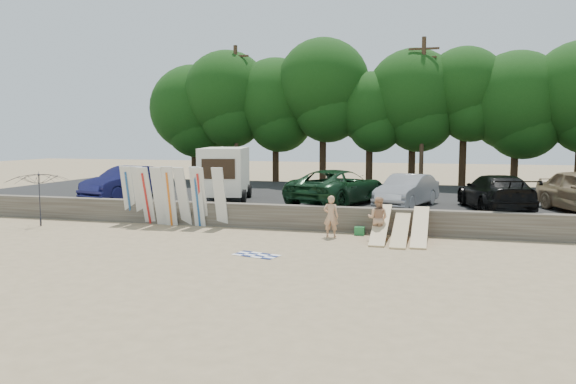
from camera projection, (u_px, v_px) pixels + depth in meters
The scene contains 28 objects.
ground at pixel (343, 246), 19.56m from camera, with size 120.00×120.00×0.00m, color tan.
seawall at pixel (356, 220), 22.39m from camera, with size 44.00×0.50×1.00m, color #6B6356.
parking_lot at pixel (377, 202), 29.59m from camera, with size 44.00×14.50×0.70m, color #282828.
treeline at pixel (380, 98), 35.79m from camera, with size 32.91×6.61×9.44m.
utility_poles at pixel (422, 109), 33.81m from camera, with size 25.80×0.26×9.00m.
box_trailer at pixel (225, 171), 27.17m from camera, with size 3.02×4.37×2.56m.
car_0 at pixel (127, 182), 28.14m from camera, with size 1.70×4.88×1.61m, color #141549.
car_1 at pixel (337, 187), 25.72m from camera, with size 2.65×5.76×1.60m, color black.
car_2 at pixel (407, 191), 24.83m from camera, with size 1.52×4.35×1.43m, color #9D9CA1.
car_3 at pixel (495, 192), 23.61m from camera, with size 2.13×5.24×1.52m, color black.
surfboard_upright_0 at pixel (129, 194), 24.63m from camera, with size 0.50×0.06×2.60m, color silver.
surfboard_upright_1 at pixel (140, 195), 24.45m from camera, with size 0.50×0.06×2.60m, color silver.
surfboard_upright_2 at pixel (146, 196), 24.18m from camera, with size 0.50×0.06×2.60m, color silver.
surfboard_upright_3 at pixel (159, 196), 23.95m from camera, with size 0.50×0.06×2.60m, color silver.
surfboard_upright_4 at pixel (169, 196), 23.80m from camera, with size 0.50×0.06×2.60m, color silver.
surfboard_upright_5 at pixel (183, 197), 23.77m from camera, with size 0.50×0.06×2.60m, color silver.
surfboard_upright_6 at pixel (197, 197), 23.62m from camera, with size 0.50×0.06×2.60m, color silver.
surfboard_upright_7 at pixel (200, 197), 23.63m from camera, with size 0.50×0.06×2.60m, color silver.
surfboard_upright_8 at pixel (220, 198), 23.37m from camera, with size 0.50×0.06×2.60m, color silver.
surfboard_low_0 at pixel (381, 224), 20.68m from camera, with size 0.56×3.00×0.07m, color #D4B885.
surfboard_low_1 at pixel (401, 229), 20.35m from camera, with size 0.56×3.00×0.07m, color #D4B885.
surfboard_low_2 at pixel (420, 227), 20.29m from camera, with size 0.56×3.00×0.07m, color #D4B885.
beachgoer_a at pixel (331, 216), 21.26m from camera, with size 0.58×0.38×1.60m, color tan.
beachgoer_b at pixel (378, 218), 20.69m from camera, with size 0.78×0.61×1.61m, color tan.
cooler at pixel (360, 231), 21.78m from camera, with size 0.38×0.30×0.32m, color #22803C.
gear_bag at pixel (416, 237), 20.68m from camera, with size 0.30×0.25×0.22m, color #CA5E17.
beach_towel at pixel (256, 255), 18.14m from camera, with size 1.50×1.50×0.00m, color white.
beach_umbrella at pixel (38, 199), 23.78m from camera, with size 2.57×2.62×2.36m, color black.
Camera 1 is at (3.33, -19.08, 3.87)m, focal length 35.00 mm.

